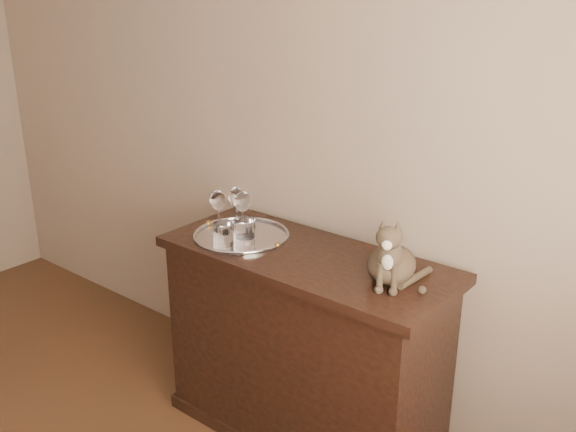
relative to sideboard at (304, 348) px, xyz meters
name	(u,v)px	position (x,y,z in m)	size (l,w,h in m)	color
wall_back	(243,99)	(-0.60, 0.31, 0.93)	(4.00, 0.10, 2.70)	tan
sideboard	(304,348)	(0.00, 0.00, 0.00)	(1.20, 0.50, 0.85)	black
tray	(242,237)	(-0.31, -0.03, 0.43)	(0.40, 0.40, 0.01)	silver
wine_glass_a	(237,208)	(-0.38, 0.02, 0.53)	(0.07, 0.07, 0.19)	silver
wine_glass_c	(218,211)	(-0.43, -0.05, 0.52)	(0.07, 0.07, 0.18)	silver
wine_glass_d	(243,213)	(-0.32, -0.01, 0.53)	(0.07, 0.07, 0.19)	white
tumbler_a	(245,231)	(-0.25, -0.07, 0.48)	(0.09, 0.09, 0.10)	silver
tumbler_b	(223,234)	(-0.31, -0.14, 0.48)	(0.08, 0.08, 0.09)	white
cat	(393,247)	(0.38, 0.00, 0.56)	(0.26, 0.25, 0.26)	#473A2A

